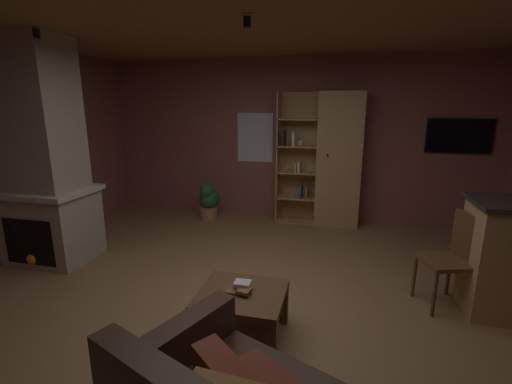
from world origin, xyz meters
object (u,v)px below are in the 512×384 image
wall_mounted_tv (459,136)px  potted_floor_plant (209,201)px  table_book_2 (242,283)px  bookshelf_cabinet (333,161)px  table_book_0 (233,292)px  table_book_1 (244,291)px  dining_chair (454,254)px  coffee_table (242,301)px  stone_fireplace (43,165)px

wall_mounted_tv → potted_floor_plant: bearing=-173.4°
table_book_2 → wall_mounted_tv: 4.23m
bookshelf_cabinet → table_book_0: size_ratio=16.54×
table_book_1 → dining_chair: (1.79, 0.98, 0.08)m
table_book_0 → potted_floor_plant: (-1.35, 2.95, -0.10)m
table_book_0 → potted_floor_plant: bearing=114.6°
coffee_table → table_book_0: size_ratio=5.53×
table_book_1 → table_book_2: bearing=115.2°
wall_mounted_tv → bookshelf_cabinet: bearing=-173.4°
stone_fireplace → table_book_2: size_ratio=19.69×
table_book_0 → potted_floor_plant: size_ratio=0.20×
coffee_table → table_book_1: bearing=-46.3°
bookshelf_cabinet → dining_chair: size_ratio=2.28×
table_book_2 → dining_chair: bearing=26.5°
coffee_table → wall_mounted_tv: 4.29m
coffee_table → table_book_0: table_book_0 is taller
table_book_0 → table_book_1: bearing=-4.5°
coffee_table → wall_mounted_tv: (2.42, 3.36, 1.12)m
bookshelf_cabinet → potted_floor_plant: 2.16m
wall_mounted_tv → table_book_0: bearing=-126.2°
bookshelf_cabinet → coffee_table: bearing=-100.9°
stone_fireplace → dining_chair: stone_fireplace is taller
dining_chair → wall_mounted_tv: bearing=76.1°
table_book_0 → table_book_2: size_ratio=0.94×
table_book_0 → table_book_2: table_book_2 is taller
table_book_0 → potted_floor_plant: 3.24m
stone_fireplace → table_book_0: size_ratio=20.98×
stone_fireplace → wall_mounted_tv: bearing=25.1°
dining_chair → potted_floor_plant: dining_chair is taller
coffee_table → wall_mounted_tv: bearing=54.3°
table_book_1 → potted_floor_plant: bearing=116.1°
stone_fireplace → potted_floor_plant: 2.52m
coffee_table → potted_floor_plant: bearing=115.8°
stone_fireplace → potted_floor_plant: size_ratio=4.21×
bookshelf_cabinet → wall_mounted_tv: bookshelf_cabinet is taller
bookshelf_cabinet → dining_chair: (1.21, -2.21, -0.51)m
coffee_table → dining_chair: dining_chair is taller
dining_chair → table_book_0: bearing=-152.7°
table_book_0 → dining_chair: (1.88, 0.97, 0.11)m
table_book_1 → stone_fireplace: bearing=160.3°
table_book_1 → table_book_2: 0.08m
bookshelf_cabinet → table_book_0: (-0.67, -3.18, -0.62)m
stone_fireplace → coffee_table: (2.73, -0.95, -0.88)m
coffee_table → table_book_2: bearing=91.6°
bookshelf_cabinet → table_book_1: (-0.58, -3.19, -0.59)m
bookshelf_cabinet → table_book_2: size_ratio=15.52×
potted_floor_plant → wall_mounted_tv: bearing=6.6°
bookshelf_cabinet → potted_floor_plant: (-2.02, -0.23, -0.72)m
table_book_2 → potted_floor_plant: (-1.41, 2.88, -0.15)m
table_book_2 → potted_floor_plant: 3.21m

